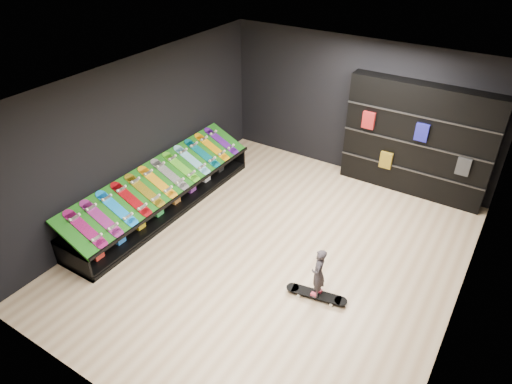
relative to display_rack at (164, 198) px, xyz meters
The scene contains 23 objects.
floor 2.56m from the display_rack, ahead, with size 6.00×7.00×0.01m, color #D2B68E.
ceiling 3.75m from the display_rack, ahead, with size 6.00×7.00×0.01m, color white.
wall_back 4.51m from the display_rack, 53.92° to the left, with size 6.00×0.02×3.00m, color black.
wall_front 4.51m from the display_rack, 53.92° to the right, with size 6.00×0.02×3.00m, color black.
wall_left 1.33m from the display_rack, behind, with size 0.02×7.00×3.00m, color black.
wall_right 5.69m from the display_rack, ahead, with size 0.02×7.00×3.00m, color black.
display_rack is the anchor object (origin of this frame).
turf_ramp 0.46m from the display_rack, ahead, with size 1.00×4.50×0.04m, color #11530D.
back_shelving 5.23m from the display_rack, 40.21° to the left, with size 2.95×0.34×2.36m, color black.
floor_skateboard 3.72m from the display_rack, ahead, with size 0.98×0.22×0.09m, color black, non-canonical shape.
child 3.71m from the display_rack, ahead, with size 0.20×0.14×0.52m, color black.
display_board_0 1.96m from the display_rack, 88.11° to the right, with size 0.98×0.22×0.09m, color #E5198C, non-canonical shape.
display_board_1 1.63m from the display_rack, 87.69° to the right, with size 0.98×0.22×0.09m, color #2626BF, non-canonical shape.
display_board_2 1.31m from the display_rack, 87.03° to the right, with size 0.98×0.22×0.09m, color blue, non-canonical shape.
display_board_3 0.99m from the display_rack, 85.85° to the right, with size 0.98×0.22×0.09m, color red, non-canonical shape.
display_board_4 0.71m from the display_rack, 83.10° to the right, with size 0.98×0.22×0.09m, color yellow, non-canonical shape.
display_board_5 0.52m from the display_rack, 70.06° to the right, with size 0.98×0.22×0.09m, color orange, non-canonical shape.
display_board_6 0.52m from the display_rack, 70.06° to the left, with size 0.98×0.22×0.09m, color black, non-canonical shape.
display_board_7 0.71m from the display_rack, 83.10° to the left, with size 0.98×0.22×0.09m, color green, non-canonical shape.
display_board_8 0.99m from the display_rack, 85.85° to the left, with size 0.98×0.22×0.09m, color #0CB2E5, non-canonical shape.
display_board_9 1.31m from the display_rack, 87.03° to the left, with size 0.98×0.22×0.09m, color #0C8C99, non-canonical shape.
display_board_10 1.63m from the display_rack, 87.69° to the left, with size 0.98×0.22×0.09m, color yellow, non-canonical shape.
display_board_11 1.96m from the display_rack, 88.11° to the left, with size 0.98×0.22×0.09m, color purple, non-canonical shape.
Camera 1 is at (3.06, -5.43, 5.30)m, focal length 32.00 mm.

